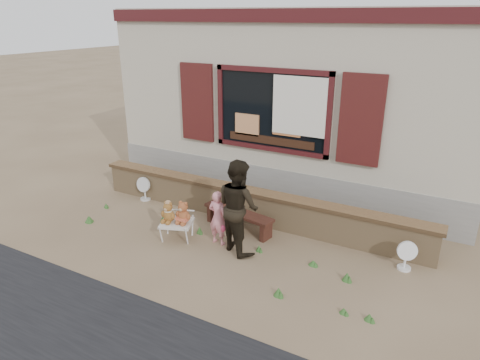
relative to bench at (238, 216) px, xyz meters
The scene contains 12 objects.
ground 0.62m from the bench, 89.21° to the right, with size 80.00×80.00×0.00m, color brown.
shopfront 4.30m from the bench, 89.89° to the left, with size 8.04×5.13×4.00m.
brick_wall 0.45m from the bench, 89.03° to the left, with size 7.10×0.36×0.67m.
bench is the anchor object (origin of this frame).
folding_chair 1.19m from the bench, 132.98° to the right, with size 0.70×0.66×0.34m.
teddy_bear_left 1.34m from the bench, 135.69° to the right, with size 0.29×0.25×0.40m, color brown, non-canonical shape.
teddy_bear_right 1.10m from the bench, 129.63° to the right, with size 0.31×0.27×0.42m, color brown, non-canonical shape.
child 0.69m from the bench, 95.53° to the right, with size 0.37×0.24×1.01m, color pink.
adult 0.93m from the bench, 61.56° to the right, with size 0.81×0.63×1.66m, color black.
fan_left 2.52m from the bench, behind, with size 0.34×0.23×0.54m.
fan_right 3.03m from the bench, ahead, with size 0.33×0.22×0.52m.
grass_tufts 1.01m from the bench, 72.70° to the right, with size 5.90×1.27×0.14m.
Camera 1 is at (3.51, -5.90, 3.86)m, focal length 32.00 mm.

